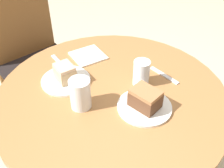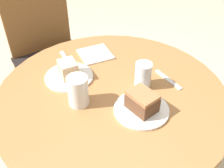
% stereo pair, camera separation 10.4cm
% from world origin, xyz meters
% --- Properties ---
extents(table, '(0.95, 0.95, 0.71)m').
position_xyz_m(table, '(0.00, 0.00, 0.52)').
color(table, '#9E6B3D').
rests_on(table, ground_plane).
extents(chair, '(0.51, 0.47, 0.87)m').
position_xyz_m(chair, '(-0.10, 0.80, 0.46)').
color(chair, brown).
rests_on(chair, ground_plane).
extents(plate_near, '(0.21, 0.21, 0.01)m').
position_xyz_m(plate_near, '(-0.13, 0.16, 0.71)').
color(plate_near, silver).
rests_on(plate_near, table).
extents(plate_far, '(0.21, 0.21, 0.01)m').
position_xyz_m(plate_far, '(0.06, -0.14, 0.71)').
color(plate_far, silver).
rests_on(plate_far, table).
extents(cake_slice_near, '(0.07, 0.09, 0.07)m').
position_xyz_m(cake_slice_near, '(-0.13, 0.16, 0.75)').
color(cake_slice_near, tan).
rests_on(cake_slice_near, plate_near).
extents(cake_slice_far, '(0.11, 0.12, 0.07)m').
position_xyz_m(cake_slice_far, '(0.06, -0.14, 0.76)').
color(cake_slice_far, brown).
rests_on(cake_slice_far, plate_far).
extents(glass_lemonade, '(0.07, 0.07, 0.11)m').
position_xyz_m(glass_lemonade, '(0.13, -0.02, 0.76)').
color(glass_lemonade, beige).
rests_on(glass_lemonade, table).
extents(glass_water, '(0.08, 0.08, 0.12)m').
position_xyz_m(glass_water, '(-0.14, -0.01, 0.76)').
color(glass_water, silver).
rests_on(glass_water, table).
extents(napkin_stack, '(0.15, 0.15, 0.01)m').
position_xyz_m(napkin_stack, '(0.04, 0.28, 0.71)').
color(napkin_stack, silver).
rests_on(napkin_stack, table).
extents(fork, '(0.02, 0.18, 0.00)m').
position_xyz_m(fork, '(-0.10, 0.29, 0.71)').
color(fork, silver).
rests_on(fork, table).
extents(spoon, '(0.04, 0.16, 0.00)m').
position_xyz_m(spoon, '(0.25, -0.03, 0.71)').
color(spoon, silver).
rests_on(spoon, table).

